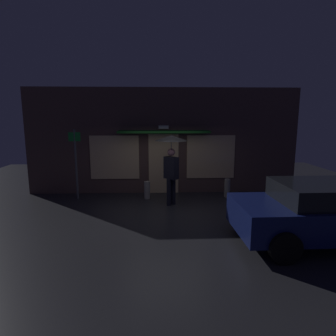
{
  "coord_description": "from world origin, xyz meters",
  "views": [
    {
      "loc": [
        -0.27,
        -8.18,
        2.81
      ],
      "look_at": [
        0.1,
        0.68,
        1.21
      ],
      "focal_mm": 30.35,
      "sensor_mm": 36.0,
      "label": 1
    }
  ],
  "objects_px": {
    "parked_car": "(330,211)",
    "sidewalk_bollard_2": "(227,188)",
    "person_with_umbrella": "(171,153)",
    "sidewalk_bollard": "(147,190)",
    "street_sign_post": "(76,160)"
  },
  "relations": [
    {
      "from": "parked_car",
      "to": "sidewalk_bollard_2",
      "type": "bearing_deg",
      "value": 109.79
    },
    {
      "from": "person_with_umbrella",
      "to": "parked_car",
      "type": "height_order",
      "value": "person_with_umbrella"
    },
    {
      "from": "sidewalk_bollard",
      "to": "person_with_umbrella",
      "type": "bearing_deg",
      "value": -42.59
    },
    {
      "from": "parked_car",
      "to": "street_sign_post",
      "type": "relative_size",
      "value": 1.78
    },
    {
      "from": "sidewalk_bollard",
      "to": "sidewalk_bollard_2",
      "type": "height_order",
      "value": "sidewalk_bollard_2"
    },
    {
      "from": "person_with_umbrella",
      "to": "sidewalk_bollard_2",
      "type": "relative_size",
      "value": 3.43
    },
    {
      "from": "sidewalk_bollard",
      "to": "parked_car",
      "type": "bearing_deg",
      "value": -40.79
    },
    {
      "from": "parked_car",
      "to": "sidewalk_bollard_2",
      "type": "relative_size",
      "value": 6.53
    },
    {
      "from": "person_with_umbrella",
      "to": "sidewalk_bollard",
      "type": "distance_m",
      "value": 1.75
    },
    {
      "from": "person_with_umbrella",
      "to": "sidewalk_bollard",
      "type": "xyz_separation_m",
      "value": [
        -0.8,
        0.73,
        -1.38
      ]
    },
    {
      "from": "person_with_umbrella",
      "to": "parked_car",
      "type": "relative_size",
      "value": 0.53
    },
    {
      "from": "street_sign_post",
      "to": "sidewalk_bollard",
      "type": "distance_m",
      "value": 2.63
    },
    {
      "from": "parked_car",
      "to": "sidewalk_bollard_2",
      "type": "height_order",
      "value": "parked_car"
    },
    {
      "from": "parked_car",
      "to": "sidewalk_bollard",
      "type": "height_order",
      "value": "parked_car"
    },
    {
      "from": "person_with_umbrella",
      "to": "sidewalk_bollard",
      "type": "height_order",
      "value": "person_with_umbrella"
    }
  ]
}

